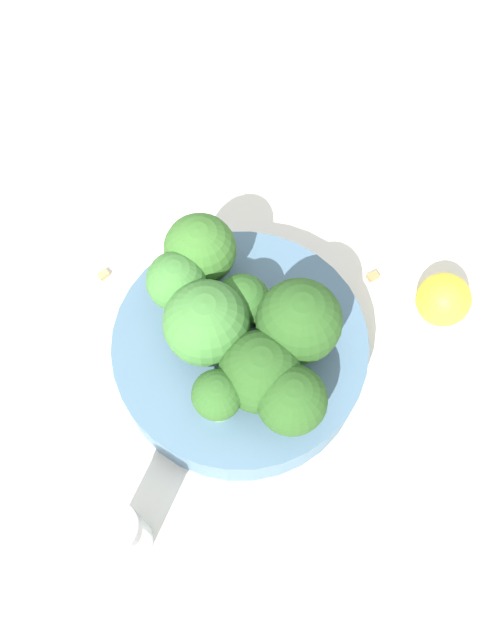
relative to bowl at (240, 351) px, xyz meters
name	(u,v)px	position (x,y,z in m)	size (l,w,h in m)	color
ground_plane	(240,360)	(0.00, 0.00, -0.02)	(3.00, 3.00, 0.00)	silver
bowl	(240,351)	(0.00, 0.00, 0.00)	(0.19, 0.19, 0.04)	slate
broccoli_floret_0	(206,323)	(0.01, -0.02, 0.06)	(0.06, 0.06, 0.07)	#84AD66
broccoli_floret_1	(298,328)	(0.00, 0.04, 0.06)	(0.06, 0.06, 0.07)	#7A9E5B
broccoli_floret_2	(245,303)	(-0.02, 0.00, 0.05)	(0.04, 0.04, 0.05)	#84AD66
broccoli_floret_3	(200,250)	(-0.05, -0.03, 0.05)	(0.05, 0.05, 0.06)	#7A9E5B
broccoli_floret_4	(177,283)	(-0.03, -0.05, 0.05)	(0.04, 0.04, 0.06)	#84AD66
broccoli_floret_5	(291,401)	(0.05, 0.04, 0.05)	(0.05, 0.05, 0.06)	#7A9E5B
broccoli_floret_6	(217,397)	(0.05, -0.01, 0.05)	(0.03, 0.03, 0.05)	#84AD66
broccoli_floret_7	(260,372)	(0.03, 0.02, 0.05)	(0.06, 0.06, 0.06)	#7A9E5B
pepper_shaker	(124,534)	(0.14, -0.06, 0.02)	(0.03, 0.03, 0.08)	silver
lemon_wedge	(443,300)	(-0.06, 0.16, 0.00)	(0.04, 0.04, 0.04)	yellow
almond_crumb_0	(103,274)	(-0.06, -0.12, -0.02)	(0.01, 0.01, 0.01)	tan
almond_crumb_1	(373,275)	(-0.08, 0.10, -0.02)	(0.01, 0.01, 0.01)	#AD7F4C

